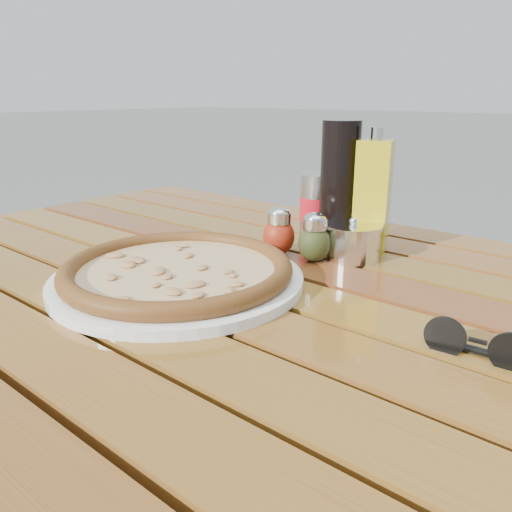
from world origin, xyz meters
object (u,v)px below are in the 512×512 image
Objects in this scene: dark_bottle at (339,186)px; parmesan_tin at (352,241)px; pizza at (177,269)px; oregano_shaker at (315,238)px; sunglasses at (477,346)px; table at (248,325)px; soda_can at (317,206)px; olive_oil_cruet at (372,197)px; plate at (178,279)px; pepper_shaker at (279,232)px.

dark_bottle is 1.78× the size of parmesan_tin.
oregano_shaker is (0.09, 0.21, 0.02)m from pizza.
table is at bearing 170.06° from sunglasses.
soda_can is 0.57× the size of olive_oil_cruet.
plate is 0.34m from soda_can.
pizza is 0.21m from pepper_shaker.
pizza reaches higher than table.
pizza is at bearing -75.96° from plate.
parmesan_tin is at bearing 136.32° from sunglasses.
sunglasses is at bearing -22.79° from pepper_shaker.
plate is 0.21m from pepper_shaker.
soda_can is 0.97× the size of parmesan_tin.
oregano_shaker reaches higher than table.
pepper_shaker is (0.02, 0.21, 0.02)m from pizza.
pepper_shaker is at bearing 106.82° from table.
sunglasses is (0.26, -0.21, -0.01)m from parmesan_tin.
plate is 0.02m from pizza.
dark_bottle is at bearing 136.56° from sunglasses.
olive_oil_cruet is (0.11, 0.11, 0.06)m from pepper_shaker.
oregano_shaker reaches higher than sunglasses.
sunglasses is at bearing -37.02° from soda_can.
oregano_shaker is 0.35m from sunglasses.
plate reaches higher than table.
sunglasses is (0.38, -0.29, -0.04)m from soda_can.
pepper_shaker is at bearing -119.70° from dark_bottle.
dark_bottle reaches higher than soda_can.
parmesan_tin is (0.07, 0.18, 0.11)m from table.
table is 0.22m from parmesan_tin.
parmesan_tin is at bearing 26.67° from pepper_shaker.
soda_can is at bearing 100.41° from table.
pepper_shaker is 0.66× the size of parmesan_tin.
pizza is 0.34m from soda_can.
plate is 0.30m from parmesan_tin.
parmesan_tin is (-0.00, -0.06, -0.07)m from olive_oil_cruet.
oregano_shaker is at bearing -129.91° from parmesan_tin.
dark_bottle is 0.06m from olive_oil_cruet.
pizza is 0.33m from dark_bottle.
soda_can reaches higher than parmesan_tin.
pepper_shaker is 0.68× the size of soda_can.
table is at bearing -79.59° from soda_can.
table is 0.35m from sunglasses.
pepper_shaker is at bearing -153.33° from parmesan_tin.
olive_oil_cruet is at bearing 66.74° from plate.
oregano_shaker is 0.37× the size of dark_bottle.
table is 17.07× the size of oregano_shaker.
pepper_shaker is at bearing -135.64° from olive_oil_cruet.
olive_oil_cruet is at bearing 66.74° from pizza.
olive_oil_cruet reaches higher than sunglasses.
dark_bottle is at bearing 75.43° from plate.
sunglasses is at bearing -28.01° from oregano_shaker.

